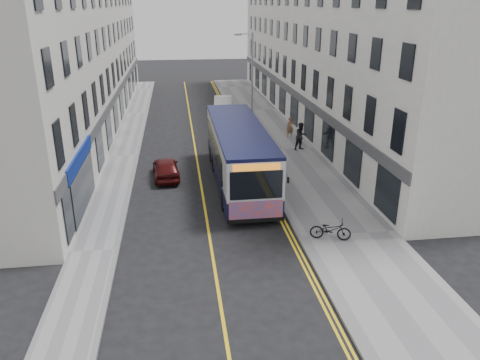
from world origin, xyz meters
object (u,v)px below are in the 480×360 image
object	(u,v)px
bicycle	(331,230)
car_white	(223,105)
streetlamp	(251,85)
car_maroon	(166,168)
pedestrian_near	(290,127)
city_bus	(239,153)
pedestrian_far	(301,136)

from	to	relation	value
bicycle	car_white	bearing A→B (deg)	21.93
streetlamp	car_maroon	bearing A→B (deg)	-133.51
car_white	car_maroon	xyz separation A→B (m)	(-5.20, -17.04, -0.15)
bicycle	pedestrian_near	xyz separation A→B (m)	(2.16, 16.57, 0.32)
city_bus	car_maroon	world-z (taller)	city_bus
streetlamp	car_white	bearing A→B (deg)	95.25
pedestrian_near	pedestrian_far	bearing A→B (deg)	-90.92
bicycle	car_maroon	world-z (taller)	car_maroon
car_white	car_maroon	size ratio (longest dim) A/B	1.27
city_bus	streetlamp	bearing A→B (deg)	76.25
streetlamp	pedestrian_far	bearing A→B (deg)	-36.16
car_maroon	car_white	bearing A→B (deg)	-111.25
pedestrian_far	car_maroon	world-z (taller)	pedestrian_far
car_white	bicycle	bearing A→B (deg)	-79.11
city_bus	car_maroon	distance (m)	4.65
car_white	car_maroon	world-z (taller)	car_white
car_white	pedestrian_far	bearing A→B (deg)	-65.56
streetlamp	pedestrian_near	xyz separation A→B (m)	(3.24, 0.96, -3.47)
streetlamp	pedestrian_near	world-z (taller)	streetlamp
city_bus	pedestrian_far	xyz separation A→B (m)	(5.19, 5.66, -0.78)
bicycle	car_maroon	xyz separation A→B (m)	(-7.25, 9.11, 0.04)
pedestrian_near	car_white	xyz separation A→B (m)	(-4.21, 9.58, -0.13)
car_white	car_maroon	bearing A→B (deg)	-100.57
city_bus	pedestrian_far	distance (m)	7.72
pedestrian_far	car_white	world-z (taller)	pedestrian_far
pedestrian_near	car_maroon	xyz separation A→B (m)	(-9.41, -7.46, -0.28)
streetlamp	car_white	size ratio (longest dim) A/B	1.69
streetlamp	city_bus	bearing A→B (deg)	-103.75
streetlamp	pedestrian_near	bearing A→B (deg)	16.47
city_bus	pedestrian_near	distance (m)	10.42
bicycle	pedestrian_far	xyz separation A→B (m)	(2.15, 13.25, 0.51)
bicycle	car_maroon	distance (m)	11.65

